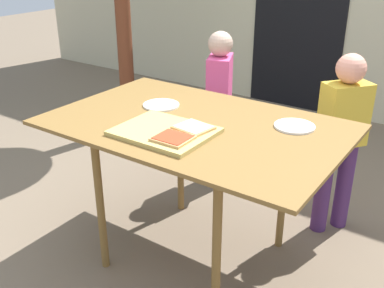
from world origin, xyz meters
name	(u,v)px	position (x,y,z in m)	size (l,w,h in m)	color
ground_plane	(195,255)	(0.00, 0.00, 0.00)	(16.00, 16.00, 0.00)	#72614E
house_door	(300,3)	(-0.54, 2.52, 1.00)	(0.90, 0.02, 2.00)	black
dining_table	(195,137)	(0.00, 0.00, 0.69)	(1.38, 0.89, 0.76)	brown
cutting_board	(165,132)	(-0.04, -0.18, 0.77)	(0.41, 0.33, 0.02)	tan
pizza_slice_far_right	(193,127)	(0.06, -0.11, 0.79)	(0.17, 0.16, 0.01)	tan
pizza_slice_near_right	(173,138)	(0.06, -0.25, 0.79)	(0.16, 0.14, 0.01)	tan
plate_white_left	(161,105)	(-0.28, 0.09, 0.77)	(0.19, 0.19, 0.01)	white
plate_white_right	(295,126)	(0.40, 0.21, 0.77)	(0.19, 0.19, 0.01)	white
child_left	(219,101)	(-0.33, 0.76, 0.59)	(0.22, 0.28, 1.04)	#39426A
child_right	(341,136)	(0.50, 0.67, 0.58)	(0.26, 0.28, 1.03)	#49275B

